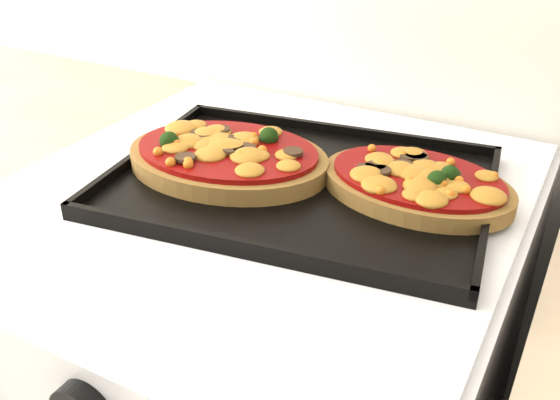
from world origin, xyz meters
The scene contains 4 objects.
control_panel centered at (-0.02, 1.39, 0.85)m, with size 0.60×0.02×0.09m, color silver.
baking_tray centered at (0.02, 1.71, 0.92)m, with size 0.43×0.32×0.02m, color black.
pizza_left centered at (-0.08, 1.70, 0.94)m, with size 0.25×0.18×0.04m, color brown, non-canonical shape.
pizza_right centered at (0.15, 1.75, 0.94)m, with size 0.22×0.15×0.03m, color brown, non-canonical shape.
Camera 1 is at (0.31, 1.13, 1.26)m, focal length 40.00 mm.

